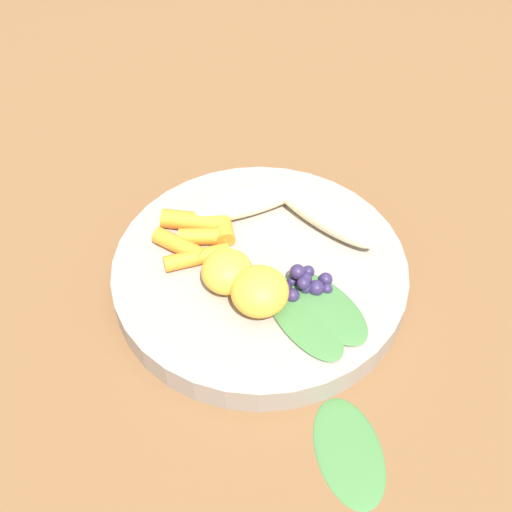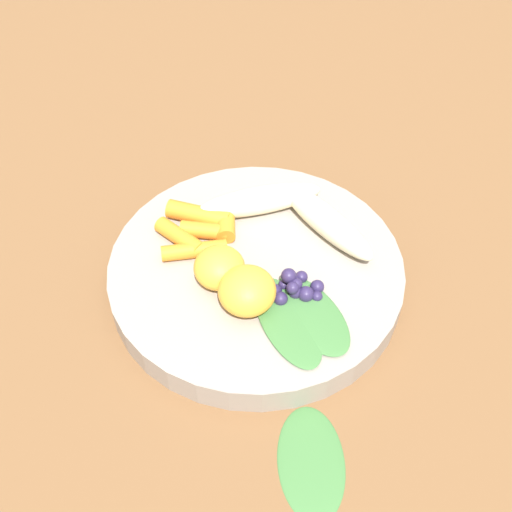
% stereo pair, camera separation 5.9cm
% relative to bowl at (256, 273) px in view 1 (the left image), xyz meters
% --- Properties ---
extents(ground_plane, '(2.40, 2.40, 0.00)m').
position_rel_bowl_xyz_m(ground_plane, '(0.00, 0.00, -0.01)').
color(ground_plane, brown).
extents(bowl, '(0.28, 0.28, 0.03)m').
position_rel_bowl_xyz_m(bowl, '(0.00, 0.00, 0.00)').
color(bowl, gray).
rests_on(bowl, ground_plane).
extents(banana_peeled_left, '(0.13, 0.08, 0.03)m').
position_rel_bowl_xyz_m(banana_peeled_left, '(-0.01, 0.07, 0.03)').
color(banana_peeled_left, beige).
rests_on(banana_peeled_left, bowl).
extents(banana_peeled_right, '(0.11, 0.11, 0.03)m').
position_rel_bowl_xyz_m(banana_peeled_right, '(0.06, 0.05, 0.03)').
color(banana_peeled_right, beige).
rests_on(banana_peeled_right, bowl).
extents(orange_segment_near, '(0.05, 0.05, 0.04)m').
position_rel_bowl_xyz_m(orange_segment_near, '(0.00, -0.05, 0.03)').
color(orange_segment_near, '#F4A833').
rests_on(orange_segment_near, bowl).
extents(orange_segment_far, '(0.05, 0.05, 0.04)m').
position_rel_bowl_xyz_m(orange_segment_far, '(-0.03, -0.03, 0.03)').
color(orange_segment_far, '#F4A833').
rests_on(orange_segment_far, bowl).
extents(carrot_front, '(0.03, 0.05, 0.02)m').
position_rel_bowl_xyz_m(carrot_front, '(-0.04, 0.04, 0.02)').
color(carrot_front, orange).
rests_on(carrot_front, bowl).
extents(carrot_mid_left, '(0.07, 0.03, 0.02)m').
position_rel_bowl_xyz_m(carrot_mid_left, '(-0.07, 0.05, 0.02)').
color(carrot_mid_left, orange).
rests_on(carrot_mid_left, bowl).
extents(carrot_mid_right, '(0.05, 0.02, 0.02)m').
position_rel_bowl_xyz_m(carrot_mid_right, '(-0.06, 0.03, 0.02)').
color(carrot_mid_right, orange).
rests_on(carrot_mid_right, bowl).
extents(carrot_rear, '(0.06, 0.04, 0.02)m').
position_rel_bowl_xyz_m(carrot_rear, '(-0.08, 0.01, 0.02)').
color(carrot_rear, orange).
rests_on(carrot_rear, bowl).
extents(carrot_small, '(0.06, 0.03, 0.02)m').
position_rel_bowl_xyz_m(carrot_small, '(-0.06, 0.00, 0.02)').
color(carrot_small, orange).
rests_on(carrot_small, bowl).
extents(blueberry_pile, '(0.05, 0.04, 0.03)m').
position_rel_bowl_xyz_m(blueberry_pile, '(0.04, -0.03, 0.02)').
color(blueberry_pile, '#2D234C').
rests_on(blueberry_pile, bowl).
extents(kale_leaf_left, '(0.09, 0.11, 0.01)m').
position_rel_bowl_xyz_m(kale_leaf_left, '(0.04, -0.06, 0.02)').
color(kale_leaf_left, '#3D7038').
rests_on(kale_leaf_left, bowl).
extents(kale_leaf_right, '(0.10, 0.11, 0.01)m').
position_rel_bowl_xyz_m(kale_leaf_right, '(0.06, -0.05, 0.02)').
color(kale_leaf_right, '#3D7038').
rests_on(kale_leaf_right, bowl).
extents(kale_leaf_stray, '(0.07, 0.11, 0.01)m').
position_rel_bowl_xyz_m(kale_leaf_stray, '(0.07, -0.18, -0.01)').
color(kale_leaf_stray, '#3D7038').
rests_on(kale_leaf_stray, ground_plane).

